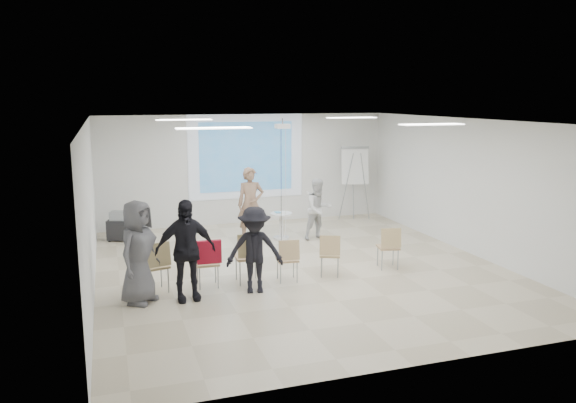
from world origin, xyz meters
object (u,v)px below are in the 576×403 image
object	(u,v)px
player_left	(251,199)
av_cart	(118,227)
chair_far_left	(156,263)
chair_left_inner	(249,254)
chair_right_inner	(330,252)
player_right	(319,206)
flipchart_easel	(355,166)
audience_outer	(138,246)
laptop	(247,255)
chair_left_mid	(208,260)
chair_center	(288,257)
chair_right_far	(389,244)
audience_left	(185,243)
audience_mid	(255,244)
pedestal_table	(281,224)

from	to	relation	value
player_left	av_cart	bearing A→B (deg)	166.64
av_cart	chair_far_left	bearing A→B (deg)	-64.13
chair_left_inner	chair_right_inner	world-z (taller)	chair_left_inner
player_right	flipchart_easel	distance (m)	2.59
player_left	audience_outer	xyz separation A→B (m)	(-2.85, -3.50, -0.02)
laptop	chair_left_inner	bearing A→B (deg)	90.37
player_left	av_cart	xyz separation A→B (m)	(-3.08, 1.02, -0.69)
av_cart	chair_left_mid	bearing A→B (deg)	-52.09
player_right	chair_center	xyz separation A→B (m)	(-1.73, -2.88, -0.34)
chair_right_far	audience_left	distance (m)	4.22
audience_mid	chair_right_far	bearing A→B (deg)	20.70
chair_center	av_cart	xyz separation A→B (m)	(-2.97, 4.28, -0.16)
chair_right_far	laptop	distance (m)	2.93
chair_left_inner	audience_mid	bearing A→B (deg)	-88.94
pedestal_table	chair_right_inner	xyz separation A→B (m)	(0.01, -3.14, 0.13)
pedestal_table	player_right	distance (m)	1.03
laptop	audience_outer	size ratio (longest dim) A/B	0.18
audience_left	player_right	bearing A→B (deg)	36.73
player_left	chair_left_mid	world-z (taller)	player_left
laptop	av_cart	world-z (taller)	av_cart
chair_right_inner	chair_right_far	bearing A→B (deg)	26.52
player_left	chair_right_inner	size ratio (longest dim) A/B	2.40
chair_right_inner	flipchart_easel	bearing A→B (deg)	83.33
player_right	chair_left_mid	xyz separation A→B (m)	(-3.23, -2.74, -0.31)
chair_right_far	chair_far_left	bearing A→B (deg)	-168.36
audience_outer	chair_left_mid	bearing A→B (deg)	-34.74
chair_left_mid	chair_right_inner	world-z (taller)	chair_left_mid
player_right	chair_right_inner	bearing A→B (deg)	-116.38
chair_left_inner	chair_right_far	world-z (taller)	chair_left_inner
player_left	audience_left	world-z (taller)	player_left
laptop	av_cart	distance (m)	4.62
player_left	player_right	bearing A→B (deg)	-8.13
chair_left_mid	chair_right_far	bearing A→B (deg)	2.37
audience_left	av_cart	distance (m)	4.79
chair_center	audience_mid	world-z (taller)	audience_mid
chair_left_mid	chair_left_inner	bearing A→B (deg)	2.45
flipchart_easel	pedestal_table	bearing A→B (deg)	-138.71
pedestal_table	player_left	xyz separation A→B (m)	(-0.75, 0.07, 0.65)
player_left	laptop	size ratio (longest dim) A/B	5.64
chair_right_inner	audience_outer	distance (m)	3.65
laptop	chair_right_far	bearing A→B (deg)	179.79
pedestal_table	chair_right_inner	world-z (taller)	chair_right_inner
av_cart	audience_left	bearing A→B (deg)	-59.38
laptop	audience_outer	distance (m)	2.12
audience_left	pedestal_table	bearing A→B (deg)	46.97
audience_left	audience_mid	world-z (taller)	audience_left
laptop	flipchart_easel	distance (m)	6.18
chair_right_inner	chair_left_inner	bearing A→B (deg)	-159.94
chair_right_far	audience_left	bearing A→B (deg)	-161.53
pedestal_table	audience_left	size ratio (longest dim) A/B	0.33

